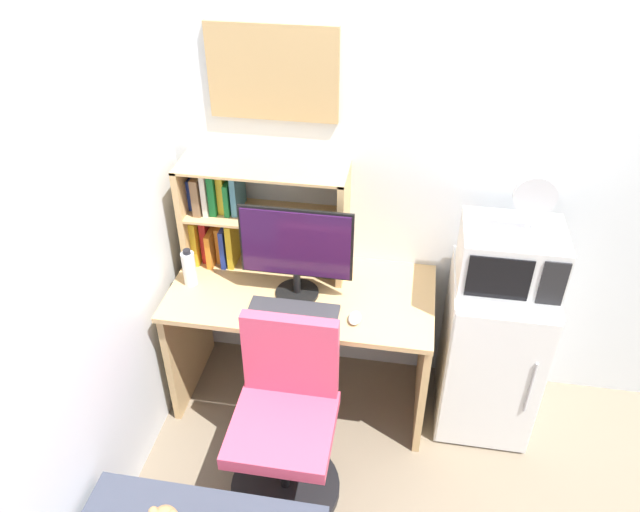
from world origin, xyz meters
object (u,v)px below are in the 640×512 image
object	(u,v)px
hutch_bookshelf	(240,211)
water_bottle	(189,268)
desk_chair	(286,426)
microwave	(510,256)
desk_fan	(534,201)
monitor	(296,249)
wall_corkboard	(272,73)
computer_mouse	(355,318)
mini_fridge	(490,351)
keyboard	(294,310)

from	to	relation	value
hutch_bookshelf	water_bottle	distance (m)	0.39
hutch_bookshelf	desk_chair	bearing A→B (deg)	-63.36
water_bottle	desk_chair	bearing A→B (deg)	-41.47
water_bottle	microwave	distance (m)	1.57
microwave	water_bottle	bearing A→B (deg)	-177.12
hutch_bookshelf	desk_fan	xyz separation A→B (m)	(1.39, -0.17, 0.29)
desk_chair	microwave	bearing A→B (deg)	32.53
monitor	wall_corkboard	size ratio (longest dim) A/B	0.89
computer_mouse	desk_fan	bearing A→B (deg)	16.86
monitor	desk_chair	world-z (taller)	monitor
hutch_bookshelf	desk_fan	world-z (taller)	desk_fan
monitor	water_bottle	size ratio (longest dim) A/B	2.64
computer_mouse	desk_chair	xyz separation A→B (m)	(-0.27, -0.38, -0.38)
monitor	microwave	distance (m)	1.00
water_bottle	desk_chair	size ratio (longest dim) A/B	0.22
monitor	wall_corkboard	distance (m)	0.82
water_bottle	mini_fridge	size ratio (longest dim) A/B	0.23
keyboard	wall_corkboard	world-z (taller)	wall_corkboard
mini_fridge	computer_mouse	bearing A→B (deg)	-161.85
computer_mouse	microwave	distance (m)	0.78
keyboard	water_bottle	size ratio (longest dim) A/B	2.11
computer_mouse	water_bottle	size ratio (longest dim) A/B	0.47
microwave	desk_chair	world-z (taller)	microwave
monitor	computer_mouse	size ratio (longest dim) A/B	5.68
desk_chair	wall_corkboard	world-z (taller)	wall_corkboard
desk_fan	desk_chair	bearing A→B (deg)	-148.94
computer_mouse	desk_fan	distance (m)	0.97
desk_chair	monitor	bearing A→B (deg)	94.78
keyboard	wall_corkboard	distance (m)	1.12
computer_mouse	mini_fridge	distance (m)	0.79
hutch_bookshelf	keyboard	world-z (taller)	hutch_bookshelf
monitor	water_bottle	xyz separation A→B (m)	(-0.56, -0.01, -0.18)
hutch_bookshelf	keyboard	xyz separation A→B (m)	(0.35, -0.37, -0.30)
water_bottle	desk_fan	bearing A→B (deg)	2.58
hutch_bookshelf	mini_fridge	world-z (taller)	hutch_bookshelf
hutch_bookshelf	keyboard	bearing A→B (deg)	-46.43
desk_fan	desk_chair	size ratio (longest dim) A/B	0.30
microwave	desk_fan	distance (m)	0.31
hutch_bookshelf	microwave	bearing A→B (deg)	-6.84
monitor	mini_fridge	xyz separation A→B (m)	(1.00, 0.07, -0.58)
monitor	keyboard	bearing A→B (deg)	-85.26
keyboard	computer_mouse	distance (m)	0.30
desk_fan	desk_chair	xyz separation A→B (m)	(-1.00, -0.60, -0.96)
wall_corkboard	mini_fridge	bearing A→B (deg)	-13.50
water_bottle	wall_corkboard	bearing A→B (deg)	42.19
keyboard	mini_fridge	bearing A→B (deg)	11.82
hutch_bookshelf	mini_fridge	bearing A→B (deg)	-6.96
keyboard	desk_chair	distance (m)	0.54
desk_fan	hutch_bookshelf	bearing A→B (deg)	173.15
monitor	computer_mouse	bearing A→B (deg)	-26.80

